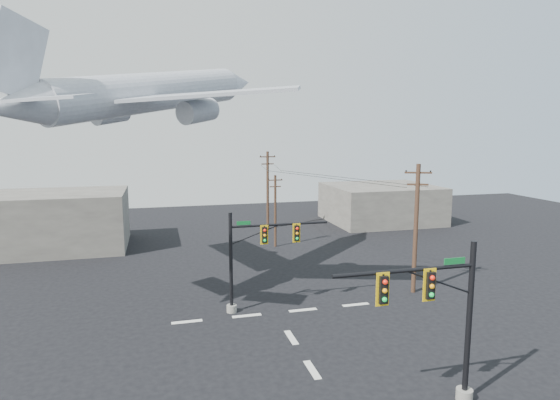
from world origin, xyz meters
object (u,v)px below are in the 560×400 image
object	(u,v)px
airliner	(153,93)
utility_pole_c	(268,189)
utility_pole_a	(416,226)
utility_pole_b	(275,210)
signal_mast_near	(442,321)
signal_mast_far	(253,258)

from	to	relation	value
airliner	utility_pole_c	bearing A→B (deg)	12.45
utility_pole_c	utility_pole_a	bearing A→B (deg)	-77.54
utility_pole_b	airliner	world-z (taller)	airliner
signal_mast_near	signal_mast_far	size ratio (longest dim) A/B	1.05
signal_mast_near	utility_pole_b	distance (m)	30.51
utility_pole_c	utility_pole_b	bearing A→B (deg)	-97.79
signal_mast_near	utility_pole_a	bearing A→B (deg)	63.62
signal_mast_far	airliner	world-z (taller)	airliner
utility_pole_b	utility_pole_c	xyz separation A→B (m)	(1.35, 9.33, 1.09)
utility_pole_a	utility_pole_b	distance (m)	18.07
signal_mast_near	signal_mast_far	xyz separation A→B (m)	(-5.91, 13.38, -0.29)
signal_mast_near	utility_pole_a	xyz separation A→B (m)	(6.87, 13.84, 1.15)
signal_mast_near	airliner	distance (m)	24.54
signal_mast_far	utility_pole_c	world-z (taller)	utility_pole_c
utility_pole_b	airliner	size ratio (longest dim) A/B	0.37
signal_mast_far	utility_pole_c	distance (m)	27.47
airliner	signal_mast_far	bearing A→B (deg)	-83.25
signal_mast_near	utility_pole_c	world-z (taller)	utility_pole_c
utility_pole_a	signal_mast_near	bearing A→B (deg)	-93.68
utility_pole_c	airliner	distance (m)	27.37
utility_pole_c	airliner	world-z (taller)	airliner
utility_pole_b	utility_pole_c	size ratio (longest dim) A/B	0.79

